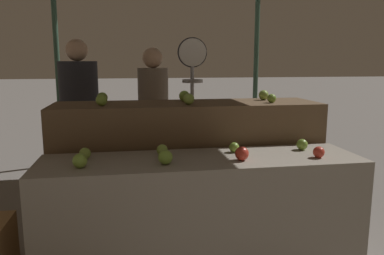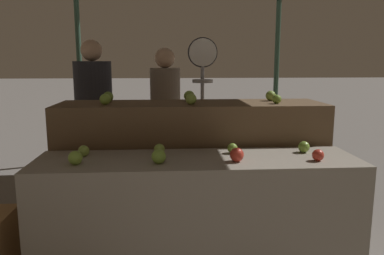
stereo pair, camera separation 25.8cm
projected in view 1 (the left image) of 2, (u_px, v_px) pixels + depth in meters
display_counter_front at (202, 217)px, 2.50m from camera, size 2.09×0.55×0.82m
display_counter_back at (188, 171)px, 3.05m from camera, size 2.09×0.55×1.11m
apple_front_0 at (80, 161)px, 2.20m from camera, size 0.09×0.09×0.09m
apple_front_1 at (165, 157)px, 2.27m from camera, size 0.09×0.09×0.09m
apple_front_2 at (242, 154)px, 2.36m from camera, size 0.09×0.09×0.09m
apple_front_3 at (319, 152)px, 2.43m from camera, size 0.07×0.07×0.07m
apple_front_4 at (85, 153)px, 2.40m from camera, size 0.07×0.07×0.07m
apple_front_5 at (162, 150)px, 2.49m from camera, size 0.07×0.07×0.07m
apple_front_6 at (234, 147)px, 2.58m from camera, size 0.07×0.07×0.07m
apple_front_7 at (302, 144)px, 2.64m from camera, size 0.08×0.08×0.08m
apple_back_0 at (102, 100)px, 2.75m from camera, size 0.08×0.08×0.08m
apple_back_1 at (189, 99)px, 2.83m from camera, size 0.08×0.08×0.08m
apple_back_2 at (272, 98)px, 2.95m from camera, size 0.07×0.07×0.07m
apple_back_3 at (102, 98)px, 2.93m from camera, size 0.08×0.08×0.08m
apple_back_4 at (184, 96)px, 3.05m from camera, size 0.09×0.09×0.09m
apple_back_5 at (264, 95)px, 3.16m from camera, size 0.08×0.08×0.08m
produce_scale at (192, 84)px, 3.64m from camera, size 0.29×0.20×1.66m
person_vendor_at_scale at (153, 112)px, 3.93m from camera, size 0.43×0.43×1.57m
person_customer_left at (80, 110)px, 3.82m from camera, size 0.44×0.44×1.65m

